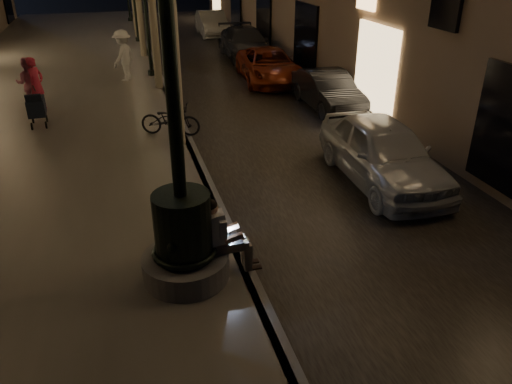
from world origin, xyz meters
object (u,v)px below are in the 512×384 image
object	(u,v)px
car_third	(269,66)
car_rear	(245,43)
pedestrian_red	(36,84)
pedestrian_white	(123,55)
car_second	(328,91)
seated_man_laptop	(222,234)
car_front	(383,152)
fountain_lamppost	(183,223)
bicycle	(170,119)
stroller	(36,107)
car_fifth	(212,24)
lamp_curb_a	(170,27)
pedestrian_pink	(29,83)

from	to	relation	value
car_third	car_rear	bearing A→B (deg)	92.41
pedestrian_red	pedestrian_white	world-z (taller)	pedestrian_white
car_second	seated_man_laptop	bearing A→B (deg)	-122.51
seated_man_laptop	pedestrian_white	world-z (taller)	pedestrian_white
car_front	car_third	distance (m)	9.67
fountain_lamppost	bicycle	bearing A→B (deg)	84.93
car_third	bicycle	size ratio (longest dim) A/B	2.72
seated_man_laptop	car_third	world-z (taller)	seated_man_laptop
stroller	car_fifth	size ratio (longest dim) A/B	0.27
lamp_curb_a	pedestrian_white	distance (m)	7.79
car_front	car_second	world-z (taller)	car_front
car_second	pedestrian_white	size ratio (longest dim) A/B	1.99
car_rear	car_fifth	world-z (taller)	car_fifth
lamp_curb_a	pedestrian_red	world-z (taller)	lamp_curb_a
stroller	pedestrian_white	size ratio (longest dim) A/B	0.61
seated_man_laptop	bicycle	size ratio (longest dim) A/B	0.80
lamp_curb_a	car_front	xyz separation A→B (m)	(4.30, -3.24, -2.49)
pedestrian_red	car_rear	bearing A→B (deg)	-22.18
fountain_lamppost	car_third	distance (m)	13.50
car_front	car_second	distance (m)	5.73
stroller	car_second	size ratio (longest dim) A/B	0.31
car_front	pedestrian_white	size ratio (longest dim) A/B	2.29
stroller	bicycle	distance (m)	4.08
car_fifth	seated_man_laptop	bearing A→B (deg)	-98.92
car_front	bicycle	size ratio (longest dim) A/B	2.59
lamp_curb_a	bicycle	world-z (taller)	lamp_curb_a
bicycle	car_second	bearing A→B (deg)	-49.56
stroller	pedestrian_red	xyz separation A→B (m)	(-0.13, 1.78, 0.25)
pedestrian_white	bicycle	world-z (taller)	pedestrian_white
seated_man_laptop	car_fifth	distance (m)	24.13
stroller	pedestrian_pink	bearing A→B (deg)	97.38
car_second	pedestrian_white	world-z (taller)	pedestrian_white
car_rear	pedestrian_pink	size ratio (longest dim) A/B	2.99
lamp_curb_a	pedestrian_pink	distance (m)	6.52
car_fifth	pedestrian_pink	size ratio (longest dim) A/B	2.63
stroller	car_third	distance (m)	9.14
lamp_curb_a	bicycle	xyz separation A→B (m)	(-0.10, 0.77, -2.59)
fountain_lamppost	car_front	size ratio (longest dim) A/B	1.19
fountain_lamppost	car_fifth	world-z (taller)	fountain_lamppost
car_third	pedestrian_red	world-z (taller)	pedestrian_red
fountain_lamppost	pedestrian_white	xyz separation A→B (m)	(-0.34, 13.43, -0.06)
seated_man_laptop	pedestrian_pink	xyz separation A→B (m)	(-4.04, 10.54, 0.10)
car_second	pedestrian_pink	xyz separation A→B (m)	(-9.48, 2.14, 0.39)
car_third	fountain_lamppost	bearing A→B (deg)	-107.72
fountain_lamppost	lamp_curb_a	bearing A→B (deg)	83.35
seated_man_laptop	pedestrian_pink	size ratio (longest dim) A/B	0.83
car_rear	stroller	bearing A→B (deg)	-134.19
car_fifth	lamp_curb_a	bearing A→B (deg)	-102.18
car_fifth	pedestrian_red	distance (m)	15.75
fountain_lamppost	lamp_curb_a	distance (m)	6.37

